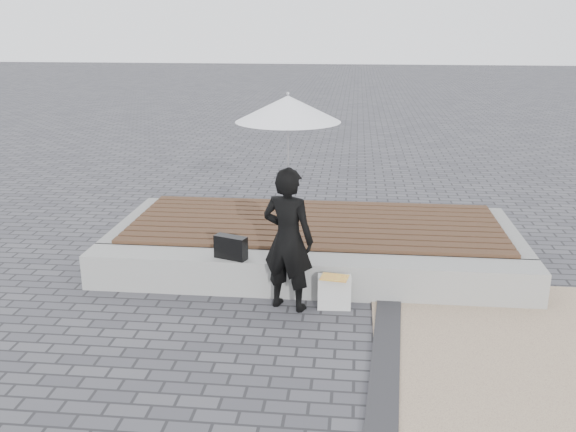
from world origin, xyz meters
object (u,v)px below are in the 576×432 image
Objects in this scene: seating_ledge at (308,275)px; woman at (288,239)px; parasol at (288,109)px; canvas_tote at (334,292)px; handbag at (231,247)px.

woman is at bearing -113.18° from seating_ledge.
parasol is 3.61× the size of canvas_tote.
parasol is (0.00, 0.00, 1.32)m from woman.
canvas_tote is (0.48, 0.03, -1.89)m from parasol.
seating_ledge reaches higher than canvas_tote.
parasol is 1.71m from handbag.
woman is (-0.18, -0.41, 0.55)m from seating_ledge.
seating_ledge is 3.85× the size of parasol.
seating_ledge is at bearing 125.53° from canvas_tote.
seating_ledge is at bearing -94.23° from woman.
parasol reaches higher than woman.
canvas_tote is at bearing -51.47° from seating_ledge.
handbag is 1.00× the size of canvas_tote.
canvas_tote is (0.30, -0.38, -0.02)m from seating_ledge.
seating_ledge is 0.71m from woman.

